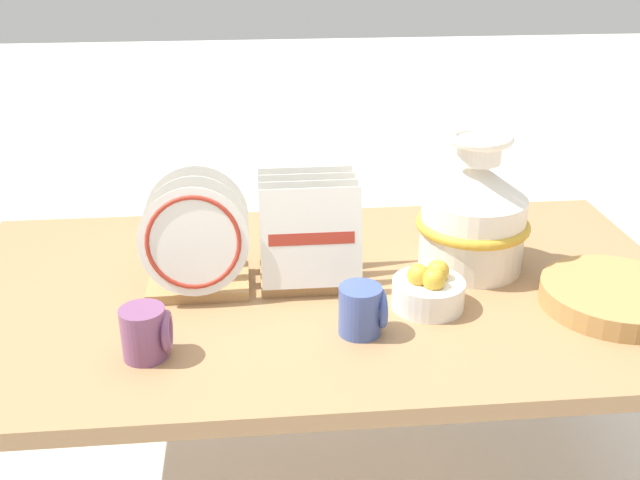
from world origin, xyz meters
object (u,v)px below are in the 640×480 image
object	(u,v)px
mug_cobalt_glaze	(363,310)
dish_rack_square_plates	(309,244)
fruit_bowl	(428,290)
wicker_charger_stack	(616,296)
mug_plum_glaze	(147,333)
dish_rack_round_plates	(196,250)
ceramic_vase	(474,212)

from	to	relation	value
mug_cobalt_glaze	dish_rack_square_plates	bearing A→B (deg)	109.82
fruit_bowl	wicker_charger_stack	bearing A→B (deg)	-5.13
mug_plum_glaze	dish_rack_square_plates	bearing A→B (deg)	40.86
dish_rack_round_plates	mug_plum_glaze	world-z (taller)	dish_rack_round_plates
fruit_bowl	mug_cobalt_glaze	bearing A→B (deg)	-149.79
ceramic_vase	dish_rack_square_plates	xyz separation A→B (m)	(-0.37, -0.03, -0.05)
dish_rack_square_plates	dish_rack_round_plates	bearing A→B (deg)	-174.72
ceramic_vase	dish_rack_square_plates	bearing A→B (deg)	-174.95
wicker_charger_stack	mug_plum_glaze	size ratio (longest dim) A/B	3.10
ceramic_vase	mug_plum_glaze	bearing A→B (deg)	-155.89
wicker_charger_stack	mug_plum_glaze	bearing A→B (deg)	-174.08
mug_cobalt_glaze	fruit_bowl	xyz separation A→B (m)	(0.15, 0.09, -0.01)
dish_rack_square_plates	mug_plum_glaze	distance (m)	0.42
dish_rack_square_plates	ceramic_vase	bearing A→B (deg)	5.05
wicker_charger_stack	fruit_bowl	xyz separation A→B (m)	(-0.38, 0.03, 0.02)
mug_cobalt_glaze	dish_rack_round_plates	bearing A→B (deg)	147.12
dish_rack_square_plates	fruit_bowl	distance (m)	0.28
mug_plum_glaze	fruit_bowl	bearing A→B (deg)	13.42
ceramic_vase	mug_cobalt_glaze	size ratio (longest dim) A/B	3.20
dish_rack_square_plates	mug_cobalt_glaze	xyz separation A→B (m)	(0.08, -0.23, -0.04)
dish_rack_square_plates	wicker_charger_stack	xyz separation A→B (m)	(0.62, -0.18, -0.06)
dish_rack_square_plates	mug_plum_glaze	xyz separation A→B (m)	(-0.32, -0.27, -0.04)
dish_rack_square_plates	mug_cobalt_glaze	bearing A→B (deg)	-70.18
mug_plum_glaze	mug_cobalt_glaze	bearing A→B (deg)	6.33
wicker_charger_stack	mug_cobalt_glaze	size ratio (longest dim) A/B	3.10
ceramic_vase	wicker_charger_stack	distance (m)	0.34
dish_rack_round_plates	dish_rack_square_plates	distance (m)	0.24
fruit_bowl	dish_rack_square_plates	bearing A→B (deg)	148.25
ceramic_vase	mug_plum_glaze	distance (m)	0.76
wicker_charger_stack	fruit_bowl	size ratio (longest dim) A/B	2.05
ceramic_vase	dish_rack_round_plates	size ratio (longest dim) A/B	1.27
ceramic_vase	wicker_charger_stack	size ratio (longest dim) A/B	1.03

